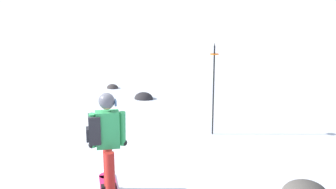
{
  "coord_description": "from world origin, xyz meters",
  "views": [
    {
      "loc": [
        3.63,
        -5.36,
        3.21
      ],
      "look_at": [
        0.15,
        3.11,
        1.0
      ],
      "focal_mm": 45.68,
      "sensor_mm": 36.0,
      "label": 1
    }
  ],
  "objects_px": {
    "rock_dark": "(144,99)",
    "rock_mid": "(113,88)",
    "piste_marker_near": "(214,83)",
    "snowboarder_main": "(106,143)"
  },
  "relations": [
    {
      "from": "snowboarder_main",
      "to": "piste_marker_near",
      "type": "bearing_deg",
      "value": 79.6
    },
    {
      "from": "piste_marker_near",
      "to": "rock_mid",
      "type": "bearing_deg",
      "value": 143.59
    },
    {
      "from": "piste_marker_near",
      "to": "rock_dark",
      "type": "xyz_separation_m",
      "value": [
        -2.91,
        2.42,
        -1.21
      ]
    },
    {
      "from": "piste_marker_near",
      "to": "rock_mid",
      "type": "distance_m",
      "value": 5.76
    },
    {
      "from": "rock_mid",
      "to": "rock_dark",
      "type": "bearing_deg",
      "value": -29.86
    },
    {
      "from": "rock_dark",
      "to": "rock_mid",
      "type": "height_order",
      "value": "rock_dark"
    },
    {
      "from": "rock_dark",
      "to": "rock_mid",
      "type": "distance_m",
      "value": 1.87
    },
    {
      "from": "snowboarder_main",
      "to": "rock_dark",
      "type": "xyz_separation_m",
      "value": [
        -2.25,
        6.04,
        -0.92
      ]
    },
    {
      "from": "snowboarder_main",
      "to": "rock_dark",
      "type": "distance_m",
      "value": 6.51
    },
    {
      "from": "snowboarder_main",
      "to": "piste_marker_near",
      "type": "relative_size",
      "value": 0.81
    }
  ]
}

